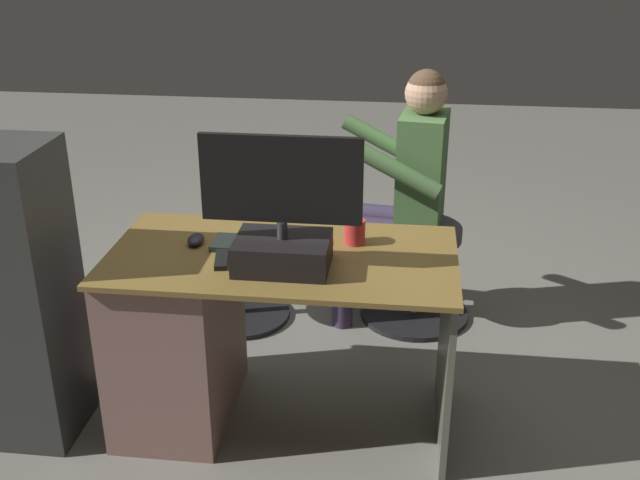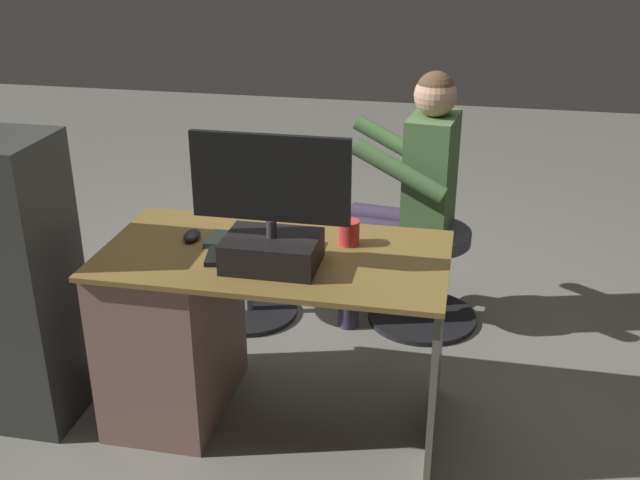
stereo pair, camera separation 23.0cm
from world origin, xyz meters
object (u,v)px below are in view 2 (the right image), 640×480
desk (193,325)px  teddy_bear (244,196)px  person (412,180)px  monitor (271,227)px  visitor_chair (425,270)px  tv_remote (213,256)px  computer_mouse (192,235)px  keyboard (263,243)px  office_chair_teddy (247,263)px  cup (349,232)px

desk → teddy_bear: (0.02, -0.79, 0.24)m
teddy_bear → person: bearing=-173.4°
monitor → visitor_chair: (-0.48, -1.00, -0.60)m
tv_remote → teddy_bear: (0.15, -0.88, -0.11)m
computer_mouse → visitor_chair: size_ratio=0.18×
computer_mouse → keyboard: bearing=-179.3°
computer_mouse → office_chair_teddy: computer_mouse is taller
tv_remote → office_chair_teddy: tv_remote is taller
tv_remote → office_chair_teddy: (0.15, -0.87, -0.45)m
cup → visitor_chair: size_ratio=0.17×
cup → person: size_ratio=0.08×
monitor → office_chair_teddy: (0.37, -0.88, -0.59)m
teddy_bear → visitor_chair: bearing=-173.4°
desk → keyboard: 0.45m
person → computer_mouse: bearing=47.8°
desk → visitor_chair: bearing=-133.1°
cup → office_chair_teddy: (0.61, -0.65, -0.49)m
visitor_chair → teddy_bear: bearing=6.6°
computer_mouse → visitor_chair: (-0.84, -0.84, -0.47)m
cup → tv_remote: size_ratio=0.62×
office_chair_teddy → teddy_bear: (0.00, -0.01, 0.34)m
keyboard → computer_mouse: (0.27, 0.00, 0.01)m
office_chair_teddy → computer_mouse: bearing=91.7°
desk → visitor_chair: size_ratio=2.38×
person → visitor_chair: bearing=-172.6°
monitor → computer_mouse: monitor is taller
computer_mouse → person: size_ratio=0.08×
desk → computer_mouse: bearing=-91.8°
cup → office_chair_teddy: size_ratio=0.19×
monitor → teddy_bear: monitor is taller
person → teddy_bear: bearing=6.6°
desk → person: person is taller
office_chair_teddy → teddy_bear: teddy_bear is taller
cup → keyboard: bearing=14.0°
visitor_chair → office_chair_teddy: bearing=7.4°
keyboard → cup: size_ratio=4.54×
teddy_bear → person: person is taller
keyboard → person: bearing=-120.1°
cup → tv_remote: (0.45, 0.22, -0.04)m
tv_remote → teddy_bear: bearing=-90.9°
visitor_chair → person: size_ratio=0.44×
desk → tv_remote: 0.38m
tv_remote → person: (-0.62, -0.97, -0.00)m
teddy_bear → cup: bearing=132.5°
monitor → desk: bearing=-16.1°
keyboard → visitor_chair: keyboard is taller
computer_mouse → visitor_chair: bearing=-134.8°
desk → visitor_chair: 1.23m
monitor → teddy_bear: bearing=-67.3°
monitor → cup: bearing=-134.6°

